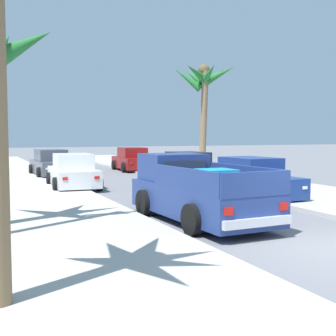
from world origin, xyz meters
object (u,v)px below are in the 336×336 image
Objects in this scene: pickup_truck at (195,192)px; car_left_far at (188,169)px; car_left_mid at (51,164)px; car_right_far at (251,180)px; car_left_near at (132,160)px; car_right_mid at (73,172)px; palm_tree_right_fore at (204,85)px.

pickup_truck reaches higher than car_left_far.
car_left_far is (5.55, -6.42, 0.00)m from car_left_mid.
car_left_far is 1.00× the size of car_right_far.
car_left_mid is (-1.47, 15.15, -0.07)m from pickup_truck.
car_right_far is at bearing 37.69° from pickup_truck.
pickup_truck reaches higher than car_left_near.
pickup_truck is 9.00m from car_right_mid.
pickup_truck reaches higher than car_right_far.
car_right_far is 0.62× the size of palm_tree_right_fore.
car_right_far is 14.17m from palm_tree_right_fore.
palm_tree_right_fore reaches higher than car_left_near.
car_left_near is 1.00× the size of car_right_mid.
pickup_truck is 1.23× the size of car_left_mid.
palm_tree_right_fore is (4.35, -1.84, 4.94)m from car_left_near.
pickup_truck is 15.22m from car_left_mid.
car_right_far is at bearing -110.42° from palm_tree_right_fore.
car_left_near is 6.84m from palm_tree_right_fore.
car_left_near is at bearing 20.59° from car_left_mid.
car_right_far is at bearing -92.47° from car_left_far.
car_left_far is (5.62, -0.14, 0.00)m from car_right_mid.
car_right_mid and car_left_far have the same top height.
car_left_near and car_right_far have the same top height.
car_right_far is (5.37, -5.90, 0.00)m from car_right_mid.
palm_tree_right_fore is (8.47, 15.41, 4.87)m from pickup_truck.
palm_tree_right_fore is at bearing 61.21° from pickup_truck.
car_left_mid is 1.00× the size of car_left_far.
car_left_mid is at bearing 130.85° from car_left_far.
palm_tree_right_fore reaches higher than car_right_far.
car_left_far is at bearing 64.92° from pickup_truck.
car_right_mid and car_right_far have the same top height.
car_left_mid is at bearing 113.53° from car_right_far.
car_left_mid is 0.99× the size of car_right_mid.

